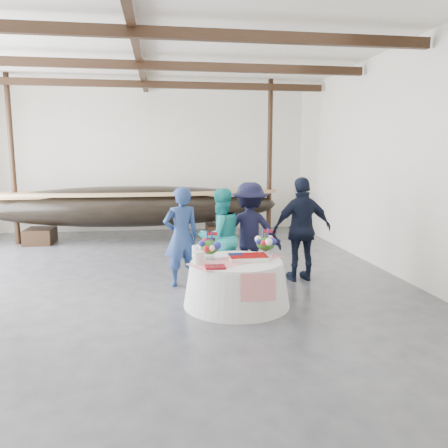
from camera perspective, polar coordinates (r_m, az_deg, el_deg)
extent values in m
cube|color=#3D3D42|center=(8.50, -10.57, -7.51)|extent=(10.00, 12.00, 0.01)
cube|color=silver|center=(14.16, -9.90, 8.26)|extent=(10.00, 0.02, 4.50)
cube|color=silver|center=(2.19, -18.27, 4.98)|extent=(10.00, 0.02, 4.50)
cube|color=silver|center=(9.37, 21.47, 7.50)|extent=(0.02, 12.00, 4.50)
cube|color=white|center=(8.43, -11.52, 23.30)|extent=(10.00, 12.00, 0.01)
cube|color=black|center=(7.40, -11.91, 23.35)|extent=(9.80, 0.12, 0.18)
cube|color=black|center=(9.84, -10.97, 19.71)|extent=(9.80, 0.12, 0.18)
cube|color=black|center=(12.30, -10.42, 17.52)|extent=(9.80, 0.12, 0.18)
cube|color=black|center=(8.40, -11.49, 22.51)|extent=(0.15, 11.76, 0.15)
cylinder|color=black|center=(12.95, -25.93, 7.45)|extent=(0.14, 0.14, 4.50)
cylinder|color=black|center=(12.75, 5.97, 8.28)|extent=(0.14, 0.14, 4.50)
cube|color=black|center=(12.97, -22.88, -1.44)|extent=(0.72, 0.93, 0.41)
cube|color=black|center=(12.66, -0.61, -0.97)|extent=(0.72, 0.93, 0.41)
ellipsoid|color=black|center=(12.46, -12.00, 2.28)|extent=(8.27, 1.65, 1.14)
cube|color=#9E7A4C|center=(12.43, -12.04, 3.70)|extent=(6.61, 1.09, 0.06)
cone|color=silver|center=(7.07, 1.65, -7.79)|extent=(1.70, 1.70, 0.70)
cylinder|color=silver|center=(6.97, 1.66, -4.94)|extent=(1.44, 1.44, 0.04)
cube|color=red|center=(6.97, 1.66, -4.76)|extent=(1.64, 1.23, 0.01)
cube|color=white|center=(6.99, 3.15, -4.45)|extent=(0.60, 0.40, 0.07)
cylinder|color=white|center=(6.72, -3.32, -4.43)|extent=(0.18, 0.18, 0.20)
cylinder|color=white|center=(7.18, -3.49, -3.59)|extent=(0.18, 0.18, 0.19)
cube|color=maroon|center=(6.50, -1.17, -5.64)|extent=(0.30, 0.24, 0.03)
cone|color=silver|center=(6.94, 5.96, -4.37)|extent=(0.09, 0.09, 0.12)
imported|color=navy|center=(8.02, -5.60, -1.64)|extent=(0.76, 0.59, 1.83)
imported|color=teal|center=(8.09, -0.49, -1.66)|extent=(1.06, 0.94, 1.79)
imported|color=black|center=(8.37, 3.38, -1.00)|extent=(1.36, 1.00, 1.89)
imported|color=black|center=(8.44, 10.18, -0.69)|extent=(1.21, 0.59, 1.99)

